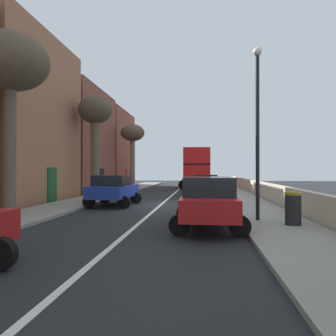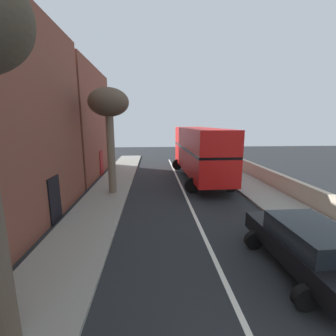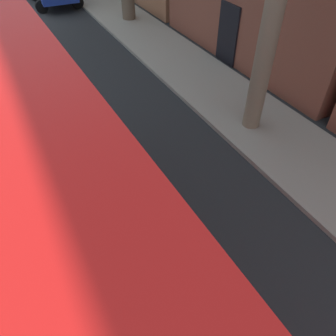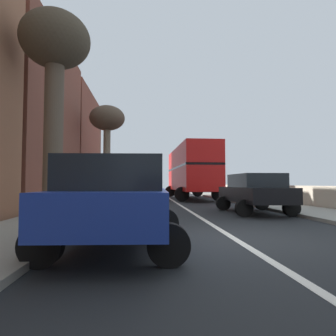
{
  "view_description": "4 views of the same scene",
  "coord_description": "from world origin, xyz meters",
  "px_view_note": "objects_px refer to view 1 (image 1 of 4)",
  "views": [
    {
      "loc": [
        2.27,
        -18.37,
        1.94
      ],
      "look_at": [
        -0.82,
        11.6,
        2.14
      ],
      "focal_mm": 34.95,
      "sensor_mm": 36.0,
      "label": 1
    },
    {
      "loc": [
        -2.01,
        -0.46,
        4.46
      ],
      "look_at": [
        -1.01,
        14.15,
        1.52
      ],
      "focal_mm": 24.12,
      "sensor_mm": 36.0,
      "label": 2
    },
    {
      "loc": [
        1.07,
        19.24,
        5.41
      ],
      "look_at": [
        -1.24,
        14.85,
        0.89
      ],
      "focal_mm": 34.61,
      "sensor_mm": 36.0,
      "label": 3
    },
    {
      "loc": [
        -1.97,
        -6.62,
        1.22
      ],
      "look_at": [
        -0.28,
        15.54,
        2.39
      ],
      "focal_mm": 31.8,
      "sensor_mm": 36.0,
      "label": 4
    }
  ],
  "objects_px": {
    "double_decker_bus": "(196,166)",
    "street_tree_left_4": "(133,136)",
    "street_tree_left_2": "(95,118)",
    "parked_car_red_right_1": "(209,199)",
    "street_tree_left_0": "(10,66)",
    "lamppost_right": "(257,119)",
    "litter_bin_right": "(293,208)",
    "parked_car_black_right_3": "(205,184)",
    "parked_car_blue_left_2": "(114,188)"
  },
  "relations": [
    {
      "from": "parked_car_black_right_3",
      "to": "street_tree_left_2",
      "type": "relative_size",
      "value": 0.64
    },
    {
      "from": "parked_car_blue_left_2",
      "to": "lamppost_right",
      "type": "relative_size",
      "value": 0.65
    },
    {
      "from": "double_decker_bus",
      "to": "litter_bin_right",
      "type": "bearing_deg",
      "value": -81.59
    },
    {
      "from": "parked_car_blue_left_2",
      "to": "parked_car_black_right_3",
      "type": "xyz_separation_m",
      "value": [
        5.0,
        6.32,
        -0.02
      ]
    },
    {
      "from": "parked_car_black_right_3",
      "to": "street_tree_left_0",
      "type": "distance_m",
      "value": 14.89
    },
    {
      "from": "parked_car_red_right_1",
      "to": "street_tree_left_0",
      "type": "xyz_separation_m",
      "value": [
        -7.64,
        1.02,
        5.02
      ]
    },
    {
      "from": "parked_car_black_right_3",
      "to": "lamppost_right",
      "type": "xyz_separation_m",
      "value": [
        1.8,
        -11.53,
        2.88
      ]
    },
    {
      "from": "street_tree_left_0",
      "to": "lamppost_right",
      "type": "xyz_separation_m",
      "value": [
        9.44,
        0.2,
        -2.18
      ]
    },
    {
      "from": "street_tree_left_2",
      "to": "parked_car_red_right_1",
      "type": "bearing_deg",
      "value": -55.35
    },
    {
      "from": "parked_car_blue_left_2",
      "to": "street_tree_left_0",
      "type": "height_order",
      "value": "street_tree_left_0"
    },
    {
      "from": "street_tree_left_4",
      "to": "litter_bin_right",
      "type": "xyz_separation_m",
      "value": [
        9.87,
        -20.69,
        -4.67
      ]
    },
    {
      "from": "parked_car_red_right_1",
      "to": "street_tree_left_4",
      "type": "xyz_separation_m",
      "value": [
        -7.07,
        20.98,
        4.38
      ]
    },
    {
      "from": "double_decker_bus",
      "to": "street_tree_left_2",
      "type": "bearing_deg",
      "value": -116.18
    },
    {
      "from": "parked_car_blue_left_2",
      "to": "street_tree_left_2",
      "type": "xyz_separation_m",
      "value": [
        -2.54,
        4.49,
        4.6
      ]
    },
    {
      "from": "double_decker_bus",
      "to": "street_tree_left_0",
      "type": "xyz_separation_m",
      "value": [
        -6.84,
        -23.62,
        3.63
      ]
    },
    {
      "from": "street_tree_left_2",
      "to": "lamppost_right",
      "type": "bearing_deg",
      "value": -46.06
    },
    {
      "from": "parked_car_black_right_3",
      "to": "litter_bin_right",
      "type": "height_order",
      "value": "parked_car_black_right_3"
    },
    {
      "from": "double_decker_bus",
      "to": "street_tree_left_2",
      "type": "distance_m",
      "value": 15.62
    },
    {
      "from": "street_tree_left_0",
      "to": "lamppost_right",
      "type": "bearing_deg",
      "value": 1.24
    },
    {
      "from": "double_decker_bus",
      "to": "street_tree_left_4",
      "type": "distance_m",
      "value": 7.85
    },
    {
      "from": "double_decker_bus",
      "to": "parked_car_blue_left_2",
      "type": "bearing_deg",
      "value": -103.0
    },
    {
      "from": "parked_car_blue_left_2",
      "to": "lamppost_right",
      "type": "distance_m",
      "value": 9.04
    },
    {
      "from": "street_tree_left_4",
      "to": "litter_bin_right",
      "type": "relative_size",
      "value": 5.84
    },
    {
      "from": "parked_car_blue_left_2",
      "to": "litter_bin_right",
      "type": "xyz_separation_m",
      "value": [
        7.8,
        -6.14,
        -0.27
      ]
    },
    {
      "from": "parked_car_red_right_1",
      "to": "street_tree_left_4",
      "type": "distance_m",
      "value": 22.57
    },
    {
      "from": "parked_car_red_right_1",
      "to": "litter_bin_right",
      "type": "distance_m",
      "value": 2.83
    },
    {
      "from": "parked_car_black_right_3",
      "to": "street_tree_left_2",
      "type": "distance_m",
      "value": 9.04
    },
    {
      "from": "parked_car_red_right_1",
      "to": "street_tree_left_0",
      "type": "distance_m",
      "value": 9.2
    },
    {
      "from": "street_tree_left_4",
      "to": "double_decker_bus",
      "type": "bearing_deg",
      "value": 30.24
    },
    {
      "from": "parked_car_black_right_3",
      "to": "lamppost_right",
      "type": "distance_m",
      "value": 12.02
    },
    {
      "from": "parked_car_red_right_1",
      "to": "litter_bin_right",
      "type": "xyz_separation_m",
      "value": [
        2.8,
        0.3,
        -0.29
      ]
    },
    {
      "from": "parked_car_blue_left_2",
      "to": "street_tree_left_2",
      "type": "distance_m",
      "value": 6.91
    },
    {
      "from": "lamppost_right",
      "to": "litter_bin_right",
      "type": "xyz_separation_m",
      "value": [
        1.0,
        -0.92,
        -3.14
      ]
    },
    {
      "from": "lamppost_right",
      "to": "litter_bin_right",
      "type": "bearing_deg",
      "value": -42.76
    },
    {
      "from": "parked_car_blue_left_2",
      "to": "double_decker_bus",
      "type": "bearing_deg",
      "value": 77.0
    },
    {
      "from": "parked_car_blue_left_2",
      "to": "lamppost_right",
      "type": "height_order",
      "value": "lamppost_right"
    },
    {
      "from": "double_decker_bus",
      "to": "lamppost_right",
      "type": "xyz_separation_m",
      "value": [
        2.6,
        -23.42,
        1.45
      ]
    },
    {
      "from": "street_tree_left_4",
      "to": "street_tree_left_2",
      "type": "bearing_deg",
      "value": -92.69
    },
    {
      "from": "street_tree_left_0",
      "to": "litter_bin_right",
      "type": "relative_size",
      "value": 6.57
    },
    {
      "from": "street_tree_left_2",
      "to": "parked_car_blue_left_2",
      "type": "bearing_deg",
      "value": -60.44
    },
    {
      "from": "double_decker_bus",
      "to": "parked_car_black_right_3",
      "type": "distance_m",
      "value": 12.0
    },
    {
      "from": "street_tree_left_4",
      "to": "parked_car_black_right_3",
      "type": "bearing_deg",
      "value": -49.33
    },
    {
      "from": "parked_car_blue_left_2",
      "to": "street_tree_left_0",
      "type": "relative_size",
      "value": 0.57
    },
    {
      "from": "parked_car_red_right_1",
      "to": "lamppost_right",
      "type": "distance_m",
      "value": 3.58
    },
    {
      "from": "street_tree_left_2",
      "to": "street_tree_left_4",
      "type": "relative_size",
      "value": 1.09
    },
    {
      "from": "litter_bin_right",
      "to": "parked_car_red_right_1",
      "type": "bearing_deg",
      "value": -173.96
    },
    {
      "from": "parked_car_red_right_1",
      "to": "lamppost_right",
      "type": "bearing_deg",
      "value": 34.15
    },
    {
      "from": "double_decker_bus",
      "to": "street_tree_left_4",
      "type": "xyz_separation_m",
      "value": [
        -6.27,
        -3.66,
        2.99
      ]
    },
    {
      "from": "street_tree_left_0",
      "to": "street_tree_left_4",
      "type": "bearing_deg",
      "value": 88.39
    },
    {
      "from": "double_decker_bus",
      "to": "parked_car_red_right_1",
      "type": "xyz_separation_m",
      "value": [
        0.8,
        -24.64,
        -1.39
      ]
    }
  ]
}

